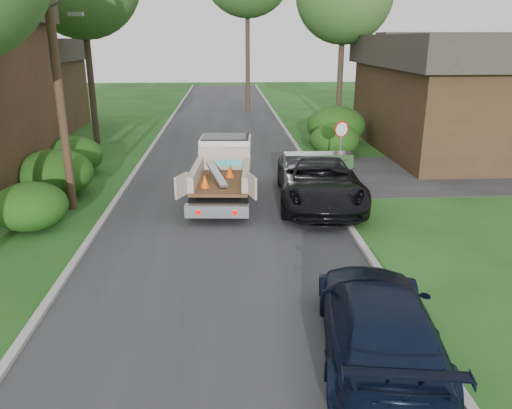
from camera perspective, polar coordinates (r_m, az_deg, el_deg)
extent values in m
plane|color=#1C4213|center=(13.90, -3.68, -6.67)|extent=(120.00, 120.00, 0.00)
cube|color=#28282B|center=(23.34, -3.65, 3.80)|extent=(8.00, 90.00, 0.02)
cube|color=#28282B|center=(25.33, 24.67, 3.30)|extent=(16.00, 7.00, 0.02)
cube|color=#9E9E99|center=(23.71, -13.63, 3.68)|extent=(0.20, 90.00, 0.12)
cube|color=#9E9E99|center=(23.66, 6.35, 4.06)|extent=(0.20, 90.00, 0.12)
cylinder|color=slate|center=(22.71, 9.60, 5.75)|extent=(0.06, 0.06, 2.00)
cylinder|color=#B20A0A|center=(22.50, 9.75, 8.48)|extent=(0.71, 0.32, 0.76)
cylinder|color=#382619|center=(18.49, -21.88, 14.42)|extent=(0.30, 0.30, 10.00)
cylinder|color=slate|center=(17.88, -21.58, 20.81)|extent=(1.22, 0.76, 0.57)
cube|color=slate|center=(17.21, -19.92, 19.78)|extent=(0.45, 0.20, 0.12)
cube|color=#3A2917|center=(37.36, -25.32, 11.13)|extent=(7.00, 7.00, 4.50)
cube|color=#332B26|center=(37.19, -25.96, 15.62)|extent=(7.56, 7.56, 1.40)
cube|color=#332B26|center=(37.18, -26.11, 16.68)|extent=(1.05, 7.56, 0.20)
cube|color=#3A2917|center=(29.76, 22.58, 10.04)|extent=(9.00, 12.00, 4.50)
cube|color=#332B26|center=(29.54, 23.33, 15.87)|extent=(9.72, 12.96, 1.60)
cube|color=#332B26|center=(29.54, 23.54, 17.41)|extent=(9.72, 1.80, 0.20)
ellipsoid|color=#1C4810|center=(17.59, -24.36, -0.19)|extent=(2.34, 2.34, 1.53)
ellipsoid|color=#1C4810|center=(20.81, -21.94, 3.31)|extent=(2.86, 2.86, 1.87)
ellipsoid|color=#1C4810|center=(24.16, -20.11, 5.27)|extent=(2.60, 2.60, 1.70)
ellipsoid|color=#1C4810|center=(26.69, 8.97, 7.33)|extent=(2.60, 2.60, 1.70)
ellipsoid|color=#1C4810|center=(29.68, 9.12, 8.93)|extent=(3.38, 3.38, 2.21)
cylinder|color=#2D2119|center=(30.59, -18.52, 14.93)|extent=(0.36, 0.36, 9.00)
cylinder|color=#2D2119|center=(33.45, 9.65, 15.38)|extent=(0.36, 0.36, 8.50)
cylinder|color=#2D2119|center=(42.63, -0.96, 17.92)|extent=(0.36, 0.36, 11.00)
cylinder|color=black|center=(20.62, -5.88, 2.93)|extent=(0.33, 0.84, 0.83)
cylinder|color=black|center=(20.49, -1.03, 2.93)|extent=(0.33, 0.84, 0.83)
cylinder|color=black|center=(17.31, -7.13, -0.15)|extent=(0.33, 0.84, 0.83)
cylinder|color=black|center=(17.16, -1.36, -0.18)|extent=(0.33, 0.84, 0.83)
cube|color=black|center=(18.91, -3.81, 2.05)|extent=(2.21, 5.43, 0.22)
cube|color=silver|center=(20.57, -3.46, 5.73)|extent=(2.13, 1.79, 1.42)
cube|color=black|center=(20.46, -3.48, 7.10)|extent=(1.98, 1.64, 0.50)
cube|color=#472D19|center=(18.20, -3.99, 2.54)|extent=(2.25, 3.44, 0.11)
cube|color=beige|center=(19.67, -3.64, 5.27)|extent=(2.02, 0.24, 0.92)
cube|color=beige|center=(18.21, -6.89, 3.50)|extent=(0.45, 3.13, 0.55)
cube|color=beige|center=(18.06, -1.10, 3.51)|extent=(0.45, 3.13, 0.55)
cube|color=silver|center=(16.45, -4.49, -0.73)|extent=(2.13, 0.47, 0.41)
cube|color=#B20505|center=(16.36, -6.61, -0.91)|extent=(0.15, 0.05, 0.15)
cube|color=#B20505|center=(16.25, -2.44, -0.93)|extent=(0.15, 0.05, 0.15)
cube|color=beige|center=(16.47, -8.49, 2.16)|extent=(0.40, 0.78, 0.73)
cube|color=beige|center=(16.27, -0.49, 2.16)|extent=(0.30, 0.81, 0.73)
cube|color=silver|center=(18.22, -4.56, 3.56)|extent=(0.84, 2.37, 0.42)
cone|color=#F2590A|center=(17.38, -5.88, 2.69)|extent=(0.35, 0.35, 0.46)
cone|color=#F2590A|center=(18.63, -3.03, 3.84)|extent=(0.35, 0.35, 0.46)
cube|color=#148C84|center=(19.46, -3.01, 4.75)|extent=(1.01, 0.16, 0.26)
imported|color=black|center=(18.67, 7.25, 2.75)|extent=(3.42, 6.61, 1.78)
imported|color=black|center=(10.04, 13.80, -12.85)|extent=(2.90, 5.53, 1.53)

